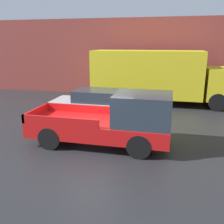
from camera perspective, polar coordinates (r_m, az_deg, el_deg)
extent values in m
plane|color=#232326|center=(9.70, -3.55, -7.24)|extent=(60.00, 60.00, 0.00)
cube|color=brown|center=(18.21, 5.03, 12.26)|extent=(28.00, 0.15, 5.41)
cube|color=red|center=(9.43, -2.94, -3.59)|extent=(5.23, 1.93, 0.57)
cube|color=#28333D|center=(8.89, 7.09, 0.71)|extent=(1.99, 1.81, 1.09)
cube|color=red|center=(10.50, -7.78, 0.82)|extent=(2.88, 0.10, 0.32)
cube|color=red|center=(8.88, -11.96, -2.14)|extent=(2.88, 0.10, 0.32)
cube|color=red|center=(10.29, -16.85, -0.03)|extent=(0.10, 1.93, 0.32)
cylinder|color=black|center=(10.01, 7.42, -4.03)|extent=(0.83, 0.26, 0.83)
cylinder|color=black|center=(8.44, 6.20, -7.83)|extent=(0.83, 0.26, 0.83)
cylinder|color=black|center=(10.79, -9.98, -2.68)|extent=(0.83, 0.26, 0.83)
cylinder|color=black|center=(9.35, -14.03, -5.83)|extent=(0.83, 0.26, 0.83)
cube|color=#B7BABF|center=(12.48, -3.17, 1.11)|extent=(4.62, 1.81, 0.65)
cube|color=#28333D|center=(12.31, -2.59, 3.78)|extent=(2.54, 1.59, 0.56)
cylinder|color=black|center=(13.00, 3.91, 0.47)|extent=(0.74, 0.22, 0.74)
cylinder|color=black|center=(11.48, 2.60, -1.58)|extent=(0.74, 0.22, 0.74)
cylinder|color=black|center=(13.74, -7.96, 1.18)|extent=(0.74, 0.22, 0.74)
cylinder|color=black|center=(12.31, -10.63, -0.65)|extent=(0.74, 0.22, 0.74)
cube|color=gold|center=(16.21, 23.94, 5.92)|extent=(1.94, 2.30, 1.85)
cube|color=gold|center=(15.93, 7.92, 8.70)|extent=(6.69, 2.42, 2.80)
cylinder|color=black|center=(17.35, 21.86, 3.68)|extent=(1.00, 0.30, 1.00)
cylinder|color=black|center=(15.27, 22.96, 2.05)|extent=(1.00, 0.30, 1.00)
cylinder|color=black|center=(17.37, 3.60, 4.80)|extent=(1.00, 0.30, 1.00)
cylinder|color=black|center=(15.30, 2.24, 3.32)|extent=(1.00, 0.30, 1.00)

